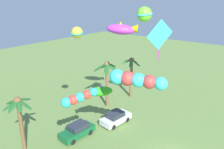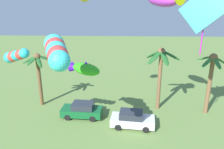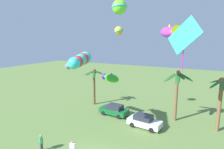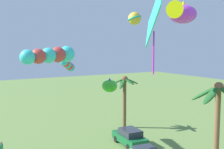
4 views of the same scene
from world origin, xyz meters
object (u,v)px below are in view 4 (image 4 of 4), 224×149
parked_car_1 (130,137)px  kite_fish_5 (110,85)px  kite_ball_6 (135,18)px  kite_fish_0 (182,13)px  kite_tube_2 (68,65)px  palm_tree_0 (218,105)px  kite_tube_1 (51,55)px  palm_tree_1 (124,89)px  kite_diamond_3 (154,16)px

parked_car_1 → kite_fish_5: bearing=-72.1°
parked_car_1 → kite_ball_6: (0.65, -0.03, 10.58)m
kite_fish_0 → kite_tube_2: 11.92m
palm_tree_0 → kite_ball_6: 9.76m
palm_tree_0 → kite_fish_5: (-6.86, -4.71, 0.85)m
kite_tube_1 → kite_tube_2: bearing=143.6°
parked_car_1 → kite_tube_2: size_ratio=1.64×
palm_tree_0 → kite_fish_0: bearing=-102.5°
palm_tree_1 → kite_diamond_3: bearing=-27.2°
palm_tree_1 → kite_fish_5: bearing=-41.8°
palm_tree_0 → palm_tree_1: palm_tree_0 is taller
kite_tube_2 → kite_fish_5: bearing=22.8°
kite_tube_1 → kite_ball_6: size_ratio=2.66×
kite_tube_1 → kite_tube_2: (-3.71, 2.73, -1.03)m
palm_tree_0 → kite_tube_1: bearing=-129.3°
kite_diamond_3 → palm_tree_1: bearing=152.8°
palm_tree_1 → kite_tube_1: 11.64m
parked_car_1 → kite_tube_1: kite_tube_1 is taller
kite_fish_5 → kite_ball_6: kite_ball_6 is taller
palm_tree_1 → kite_ball_6: bearing=-24.9°
palm_tree_1 → parked_car_1: (4.89, -2.55, -3.53)m
palm_tree_0 → kite_fish_0: size_ratio=1.71×
kite_diamond_3 → kite_ball_6: (-8.32, 4.55, 0.84)m
palm_tree_1 → kite_tube_1: size_ratio=1.29×
kite_fish_0 → kite_tube_2: bearing=-161.0°
parked_car_1 → kite_ball_6: bearing=-2.2°
kite_fish_5 → parked_car_1: bearing=107.9°
kite_fish_0 → kite_ball_6: 6.44m
kite_fish_0 → kite_tube_1: (-6.99, -6.41, -2.74)m
palm_tree_1 → kite_fish_0: (11.94, -3.32, 6.76)m
kite_fish_5 → kite_diamond_3: bearing=-13.9°
kite_tube_1 → kite_diamond_3: kite_diamond_3 is taller
kite_diamond_3 → kite_fish_5: size_ratio=1.59×
kite_tube_2 → kite_ball_6: bearing=45.8°
kite_diamond_3 → palm_tree_0: bearing=100.8°
kite_tube_1 → kite_fish_5: 5.31m
kite_tube_1 → kite_fish_5: kite_tube_1 is taller
kite_fish_0 → kite_ball_6: bearing=173.3°
kite_ball_6 → parked_car_1: bearing=177.8°
kite_diamond_3 → kite_fish_5: (-8.14, 2.01, -4.70)m
palm_tree_0 → kite_tube_1: size_ratio=1.45×
palm_tree_1 → kite_fish_0: 14.11m
kite_tube_1 → kite_diamond_3: bearing=16.3°
palm_tree_0 → kite_fish_0: (-0.65, -2.91, 6.11)m
palm_tree_0 → kite_fish_5: 8.36m
kite_ball_6 → palm_tree_1: bearing=155.1°
kite_fish_0 → kite_fish_5: bearing=-163.9°
palm_tree_0 → palm_tree_1: 12.61m
kite_fish_0 → palm_tree_0: bearing=77.5°
parked_car_1 → kite_ball_6: kite_ball_6 is taller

